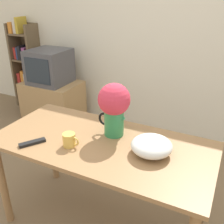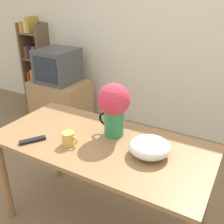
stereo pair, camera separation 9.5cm
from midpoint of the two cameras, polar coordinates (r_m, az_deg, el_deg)
wall_back at (r=3.34m, az=11.59°, el=16.68°), size 8.00×0.05×2.60m
table at (r=1.92m, az=-3.69°, el=-9.26°), size 1.56×0.75×0.79m
flower_vase at (r=1.84m, az=-1.03°, el=1.46°), size 0.24×0.23×0.39m
coffee_mug at (r=1.81m, az=-10.74°, el=-6.01°), size 0.12×0.09×0.09m
white_bowl at (r=1.71m, az=7.04°, el=-7.33°), size 0.27×0.27×0.12m
remote_control at (r=1.92m, az=-18.32°, el=-6.36°), size 0.13×0.17×0.02m
tv_stand at (r=3.89m, az=-13.35°, el=2.17°), size 0.78×0.55×0.58m
tv_set at (r=3.72m, az=-14.17°, el=9.57°), size 0.50×0.51×0.46m
bookshelf at (r=4.45m, az=-18.81°, el=10.53°), size 0.41×0.28×1.40m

